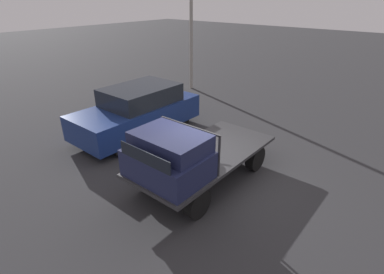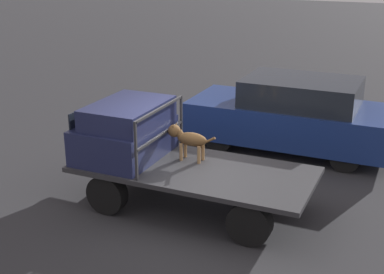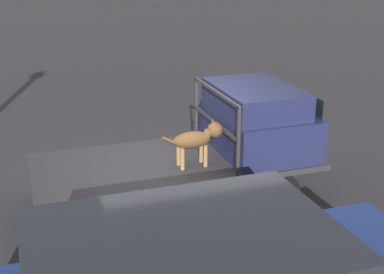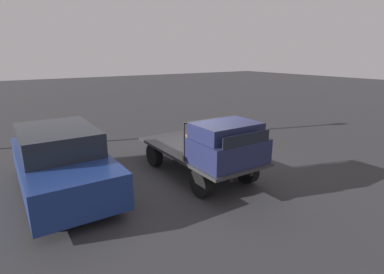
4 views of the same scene
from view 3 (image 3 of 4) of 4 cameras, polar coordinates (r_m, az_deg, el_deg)
The scene contains 5 objects.
ground_plane at distance 8.11m, azimuth -1.78°, elevation -7.34°, with size 80.00×80.00×0.00m, color #2D2D30.
flatbed_truck at distance 7.87m, azimuth -1.82°, elevation -3.72°, with size 4.07×1.84×0.75m.
truck_cab at distance 8.09m, azimuth 7.04°, elevation 1.85°, with size 1.30×1.72×0.99m.
truck_headboard at distance 7.77m, azimuth 2.50°, elevation 2.55°, with size 0.04×1.72×0.99m.
dog at distance 7.46m, azimuth 0.73°, elevation -0.14°, with size 0.94×0.24×0.64m.
Camera 3 is at (-2.11, -6.90, 3.70)m, focal length 50.00 mm.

